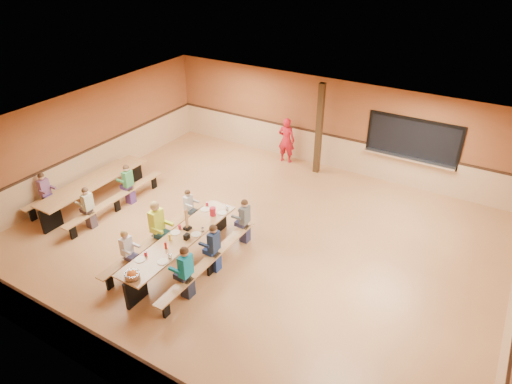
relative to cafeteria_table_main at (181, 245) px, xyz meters
The scene contains 23 objects.
ground 2.00m from the cafeteria_table_main, 59.40° to the left, with size 12.00×12.00×0.00m, color #9F673C.
room_envelope 1.94m from the cafeteria_table_main, 59.40° to the left, with size 12.04×10.04×3.02m.
kitchen_pass_through 7.59m from the cafeteria_table_main, 61.58° to the left, with size 2.78×0.28×1.38m.
structural_post 6.19m from the cafeteria_table_main, 82.63° to the left, with size 0.18×0.18×3.00m, color #302010.
cafeteria_table_main is the anchor object (origin of this frame).
cafeteria_table_second 4.01m from the cafeteria_table_main, 167.23° to the left, with size 1.91×3.70×0.74m.
seated_child_white_left 1.24m from the cafeteria_table_main, 131.96° to the right, with size 0.35×0.29×1.18m, color silver, non-canonical shape.
seated_adult_yellow 0.85m from the cafeteria_table_main, behind, with size 0.46×0.37×1.39m, color #D9F333, non-canonical shape.
seated_child_grey_left 1.58m from the cafeteria_table_main, 121.52° to the left, with size 0.32×0.26×1.11m, color silver, non-canonical shape.
seated_child_teal_right 1.17m from the cafeteria_table_main, 45.10° to the right, with size 0.41×0.33×1.29m, color #1080A2, non-canonical shape.
seated_child_navy_right 0.86m from the cafeteria_table_main, 13.93° to the left, with size 0.39×0.32×1.25m, color #1C2B4C, non-canonical shape.
seated_child_char_right 1.75m from the cafeteria_table_main, 61.77° to the left, with size 0.38×0.31×1.22m, color #50565A, non-canonical shape.
seated_child_purple_sec 4.74m from the cafeteria_table_main, behind, with size 0.37×0.30×1.22m, color #7C4B6E, non-canonical shape.
seated_child_green_sec 3.40m from the cafeteria_table_main, 155.28° to the left, with size 0.37×0.31×1.22m, color #377B42, non-canonical shape.
seated_child_tan_sec 3.09m from the cafeteria_table_main, behind, with size 0.37×0.30×1.20m, color #AAA786, non-canonical shape.
standing_woman 6.24m from the cafeteria_table_main, 94.07° to the left, with size 0.58×0.38×1.59m, color red.
punch_pitcher 1.24m from the cafeteria_table_main, 85.80° to the left, with size 0.16×0.16×0.22m, color #B61829.
chip_bowl 1.65m from the cafeteria_table_main, 88.38° to the right, with size 0.32×0.32×0.15m, color orange, non-canonical shape.
napkin_dispenser 0.32m from the cafeteria_table_main, 15.94° to the left, with size 0.10×0.14×0.13m, color black.
condiment_mustard 0.39m from the cafeteria_table_main, 125.01° to the right, with size 0.06×0.06×0.17m, color yellow.
condiment_ketchup 0.57m from the cafeteria_table_main, 92.57° to the right, with size 0.06×0.06×0.17m, color #B2140F.
table_paddle 0.52m from the cafeteria_table_main, 101.74° to the left, with size 0.16×0.16×0.56m.
place_settings 0.27m from the cafeteria_table_main, 75.96° to the left, with size 0.65×3.30×0.11m, color beige, non-canonical shape.
Camera 1 is at (5.03, -8.23, 7.07)m, focal length 32.00 mm.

